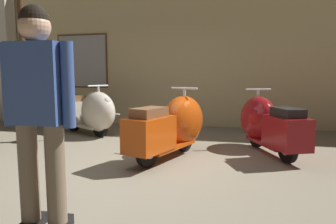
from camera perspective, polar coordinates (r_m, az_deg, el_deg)
The scene contains 7 objects.
ground_plane at distance 4.23m, azimuth -6.69°, elevation -10.03°, with size 60.00×60.00×0.00m, color gray.
showroom_back_wall at distance 7.56m, azimuth 1.11°, elevation 12.69°, with size 18.00×0.63×3.99m.
scooter_0 at distance 6.44m, azimuth -14.46°, elevation -0.03°, with size 1.73×1.26×1.04m.
scooter_1 at distance 4.60m, azimuth 1.14°, elevation -2.51°, with size 1.04×1.77×1.04m.
scooter_2 at distance 5.11m, azimuth 17.94°, elevation -2.07°, with size 1.07×1.71×1.01m.
lamppost at distance 6.15m, azimuth -25.62°, elevation 8.59°, with size 0.28×0.28×2.93m.
visitor_0 at distance 2.48m, azimuth -23.20°, elevation 1.24°, with size 0.59×0.29×1.74m.
Camera 1 is at (1.37, -3.81, 1.23)m, focal length 32.33 mm.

